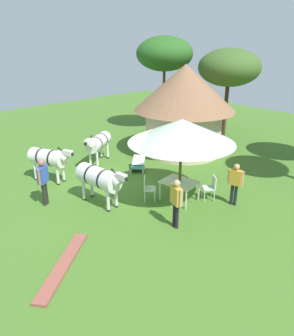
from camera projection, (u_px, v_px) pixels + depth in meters
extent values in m
plane|color=#487529|center=(131.00, 188.00, 12.79)|extent=(36.00, 36.00, 0.00)
cylinder|color=beige|center=(183.00, 132.00, 16.40)|extent=(3.78, 3.78, 2.19)
cone|color=#8F6345|center=(185.00, 88.00, 15.58)|extent=(4.97, 4.97, 2.18)
cylinder|color=#48411B|center=(180.00, 172.00, 11.46)|extent=(0.10, 0.10, 2.20)
cone|color=silver|center=(182.00, 131.00, 10.90)|extent=(3.66, 3.66, 0.82)
cube|color=silver|center=(180.00, 182.00, 11.60)|extent=(1.35, 1.12, 0.04)
cylinder|color=silver|center=(173.00, 183.00, 12.37)|extent=(0.06, 0.06, 0.70)
cylinder|color=silver|center=(199.00, 192.00, 11.72)|extent=(0.06, 0.06, 0.70)
cylinder|color=silver|center=(160.00, 191.00, 11.76)|extent=(0.06, 0.06, 0.70)
cylinder|color=silver|center=(186.00, 200.00, 11.11)|extent=(0.06, 0.06, 0.70)
cube|color=silver|center=(150.00, 189.00, 11.71)|extent=(0.61, 0.61, 0.04)
cube|color=silver|center=(145.00, 183.00, 11.63)|extent=(0.34, 0.33, 0.45)
cylinder|color=silver|center=(155.00, 192.00, 11.97)|extent=(0.04, 0.04, 0.45)
cylinder|color=silver|center=(155.00, 197.00, 11.62)|extent=(0.04, 0.04, 0.45)
cylinder|color=silver|center=(145.00, 192.00, 11.98)|extent=(0.04, 0.04, 0.45)
cylinder|color=silver|center=(145.00, 197.00, 11.62)|extent=(0.04, 0.04, 0.45)
cube|color=silver|center=(209.00, 188.00, 11.77)|extent=(0.61, 0.60, 0.04)
cube|color=silver|center=(214.00, 182.00, 11.70)|extent=(0.36, 0.31, 0.45)
cylinder|color=silver|center=(204.00, 196.00, 11.67)|extent=(0.04, 0.04, 0.45)
cylinder|color=silver|center=(202.00, 191.00, 12.02)|extent=(0.04, 0.04, 0.45)
cylinder|color=silver|center=(214.00, 196.00, 11.69)|extent=(0.04, 0.04, 0.45)
cylinder|color=silver|center=(212.00, 191.00, 12.04)|extent=(0.04, 0.04, 0.45)
cylinder|color=black|center=(232.00, 194.00, 11.46)|extent=(0.11, 0.11, 0.77)
cylinder|color=black|center=(236.00, 195.00, 11.39)|extent=(0.11, 0.11, 0.77)
cube|color=gold|center=(236.00, 177.00, 11.18)|extent=(0.45, 0.29, 0.55)
cylinder|color=tan|center=(229.00, 176.00, 11.29)|extent=(0.08, 0.08, 0.51)
cylinder|color=tan|center=(242.00, 179.00, 11.05)|extent=(0.08, 0.08, 0.51)
sphere|color=tan|center=(237.00, 167.00, 11.03)|extent=(0.21, 0.21, 0.21)
cylinder|color=black|center=(177.00, 217.00, 9.99)|extent=(0.12, 0.12, 0.80)
cylinder|color=black|center=(175.00, 214.00, 10.11)|extent=(0.12, 0.12, 0.80)
cube|color=gold|center=(176.00, 196.00, 9.80)|extent=(0.48, 0.33, 0.57)
cylinder|color=tan|center=(181.00, 199.00, 9.58)|extent=(0.08, 0.08, 0.54)
cylinder|color=tan|center=(173.00, 192.00, 10.00)|extent=(0.08, 0.08, 0.54)
sphere|color=tan|center=(177.00, 183.00, 9.64)|extent=(0.22, 0.22, 0.22)
cylinder|color=black|center=(46.00, 192.00, 11.49)|extent=(0.12, 0.12, 0.85)
cylinder|color=black|center=(44.00, 194.00, 11.35)|extent=(0.12, 0.12, 0.85)
cube|color=#3353B4|center=(43.00, 174.00, 11.15)|extent=(0.45, 0.49, 0.60)
cylinder|color=#A1685B|center=(46.00, 171.00, 11.38)|extent=(0.09, 0.09, 0.57)
cylinder|color=#A1685B|center=(39.00, 177.00, 10.90)|extent=(0.09, 0.09, 0.57)
sphere|color=#A1685B|center=(41.00, 163.00, 10.98)|extent=(0.23, 0.23, 0.23)
cube|color=teal|center=(138.00, 167.00, 14.31)|extent=(0.75, 0.75, 0.03)
cube|color=white|center=(139.00, 160.00, 14.48)|extent=(0.74, 0.75, 0.31)
cube|color=silver|center=(144.00, 169.00, 14.37)|extent=(0.40, 0.50, 0.22)
cube|color=silver|center=(132.00, 168.00, 14.44)|extent=(0.40, 0.50, 0.22)
cylinder|color=white|center=(47.00, 157.00, 13.10)|extent=(1.64, 1.18, 0.66)
cylinder|color=black|center=(42.00, 156.00, 13.21)|extent=(0.33, 0.65, 0.67)
cylinder|color=black|center=(53.00, 158.00, 13.00)|extent=(0.33, 0.65, 0.67)
cylinder|color=white|center=(62.00, 156.00, 12.75)|extent=(0.61, 0.48, 0.50)
cube|color=white|center=(68.00, 153.00, 12.58)|extent=(0.44, 0.32, 0.20)
cube|color=black|center=(72.00, 154.00, 12.52)|extent=(0.16, 0.16, 0.12)
cube|color=black|center=(62.00, 151.00, 12.67)|extent=(0.35, 0.18, 0.28)
cylinder|color=white|center=(63.00, 172.00, 13.27)|extent=(0.11, 0.11, 0.78)
cylinder|color=black|center=(64.00, 180.00, 13.41)|extent=(0.13, 0.13, 0.06)
cylinder|color=white|center=(58.00, 176.00, 12.97)|extent=(0.11, 0.11, 0.78)
cylinder|color=black|center=(59.00, 184.00, 13.10)|extent=(0.13, 0.13, 0.06)
cylinder|color=white|center=(41.00, 168.00, 13.71)|extent=(0.11, 0.11, 0.78)
cylinder|color=black|center=(42.00, 176.00, 13.84)|extent=(0.13, 0.13, 0.06)
cylinder|color=white|center=(35.00, 171.00, 13.40)|extent=(0.11, 0.11, 0.78)
cylinder|color=black|center=(36.00, 179.00, 13.54)|extent=(0.13, 0.13, 0.06)
cylinder|color=black|center=(32.00, 157.00, 13.44)|extent=(0.24, 0.14, 0.53)
cylinder|color=silver|center=(99.00, 142.00, 15.08)|extent=(1.38, 1.73, 0.62)
cylinder|color=black|center=(101.00, 140.00, 15.37)|extent=(0.59, 0.39, 0.64)
cylinder|color=black|center=(96.00, 144.00, 14.81)|extent=(0.59, 0.39, 0.64)
cylinder|color=silver|center=(91.00, 143.00, 14.28)|extent=(0.51, 0.60, 0.49)
cube|color=silver|center=(88.00, 142.00, 13.97)|extent=(0.36, 0.44, 0.20)
cube|color=black|center=(86.00, 144.00, 13.82)|extent=(0.16, 0.16, 0.12)
cube|color=black|center=(90.00, 139.00, 14.20)|extent=(0.22, 0.34, 0.28)
cylinder|color=silver|center=(97.00, 159.00, 14.71)|extent=(0.11, 0.11, 0.77)
cylinder|color=black|center=(98.00, 167.00, 14.84)|extent=(0.13, 0.13, 0.06)
cylinder|color=silver|center=(90.00, 159.00, 14.80)|extent=(0.11, 0.11, 0.77)
cylinder|color=black|center=(91.00, 166.00, 14.93)|extent=(0.13, 0.13, 0.06)
cylinder|color=silver|center=(108.00, 151.00, 15.83)|extent=(0.11, 0.11, 0.77)
cylinder|color=black|center=(108.00, 157.00, 15.96)|extent=(0.13, 0.13, 0.06)
cylinder|color=silver|center=(101.00, 150.00, 15.91)|extent=(0.11, 0.11, 0.77)
cylinder|color=black|center=(102.00, 157.00, 16.05)|extent=(0.13, 0.13, 0.06)
cylinder|color=black|center=(106.00, 139.00, 15.90)|extent=(0.16, 0.23, 0.53)
cylinder|color=silver|center=(99.00, 177.00, 11.26)|extent=(1.74, 0.87, 0.69)
cylinder|color=black|center=(92.00, 175.00, 11.46)|extent=(0.15, 0.71, 0.70)
cylinder|color=black|center=(104.00, 180.00, 11.08)|extent=(0.15, 0.71, 0.70)
cylinder|color=silver|center=(115.00, 179.00, 10.69)|extent=(0.58, 0.37, 0.51)
cube|color=silver|center=(121.00, 177.00, 10.46)|extent=(0.42, 0.22, 0.20)
cube|color=black|center=(125.00, 179.00, 10.36)|extent=(0.13, 0.13, 0.12)
cube|color=black|center=(115.00, 173.00, 10.61)|extent=(0.37, 0.08, 0.28)
cylinder|color=silver|center=(116.00, 197.00, 11.25)|extent=(0.11, 0.11, 0.76)
cylinder|color=black|center=(116.00, 206.00, 11.38)|extent=(0.13, 0.13, 0.06)
cylinder|color=silver|center=(108.00, 201.00, 10.98)|extent=(0.11, 0.11, 0.76)
cylinder|color=black|center=(109.00, 210.00, 11.11)|extent=(0.13, 0.13, 0.06)
cylinder|color=silver|center=(92.00, 187.00, 12.01)|extent=(0.11, 0.11, 0.76)
cylinder|color=black|center=(92.00, 195.00, 12.14)|extent=(0.13, 0.13, 0.06)
cylinder|color=silver|center=(84.00, 190.00, 11.74)|extent=(0.11, 0.11, 0.76)
cylinder|color=black|center=(84.00, 199.00, 11.88)|extent=(0.13, 0.13, 0.06)
cylinder|color=black|center=(82.00, 173.00, 11.83)|extent=(0.24, 0.07, 0.53)
cylinder|color=brown|center=(164.00, 101.00, 20.10)|extent=(0.17, 0.17, 3.70)
ellipsoid|color=#295F1F|center=(165.00, 54.00, 19.06)|extent=(3.34, 3.34, 2.01)
cylinder|color=#492F1F|center=(225.00, 111.00, 19.11)|extent=(0.23, 0.23, 2.99)
ellipsoid|color=#3E5F25|center=(229.00, 67.00, 18.19)|extent=(3.49, 3.49, 2.09)
cube|color=#9C5244|center=(63.00, 265.00, 8.43)|extent=(1.99, 2.44, 0.08)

